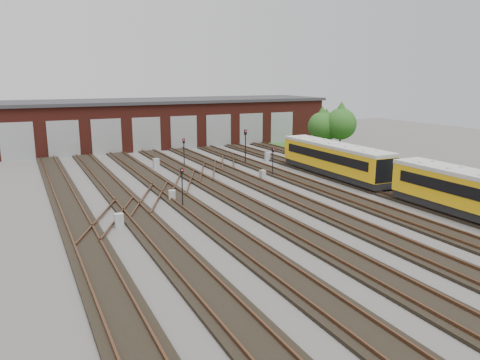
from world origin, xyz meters
name	(u,v)px	position (x,y,z in m)	size (l,w,h in m)	color
ground	(310,222)	(0.00, 0.00, 0.00)	(120.00, 120.00, 0.00)	#4C4A46
track_network	(303,218)	(-0.17, 0.59, 0.11)	(30.40, 70.00, 0.33)	black
maintenance_shed	(149,122)	(-0.01, 39.97, 3.20)	(51.00, 12.50, 6.35)	#551C15
grass_verge	(409,171)	(19.00, 10.00, 0.03)	(8.00, 55.00, 0.05)	#2A4E1A
signal_mast_0	(182,183)	(-6.48, 6.95, 1.89)	(0.24, 0.22, 2.97)	black
signal_mast_1	(184,149)	(-1.16, 21.94, 1.96)	(0.26, 0.24, 3.06)	black
signal_mast_2	(245,143)	(5.33, 20.35, 2.45)	(0.32, 0.30, 3.86)	black
signal_mast_3	(273,158)	(4.99, 13.74, 1.78)	(0.25, 0.23, 2.80)	black
relay_cabinet_0	(119,220)	(-11.64, 4.36, 0.46)	(0.55, 0.46, 0.91)	#A5A8AA
relay_cabinet_1	(156,163)	(-4.00, 22.78, 0.51)	(0.61, 0.51, 1.02)	#A5A8AA
relay_cabinet_2	(172,196)	(-6.59, 9.12, 0.43)	(0.51, 0.43, 0.86)	#A5A8AA
relay_cabinet_3	(263,175)	(3.50, 13.04, 0.44)	(0.52, 0.44, 0.87)	#A5A8AA
relay_cabinet_4	(267,157)	(8.71, 21.47, 0.47)	(0.57, 0.47, 0.94)	#A5A8AA
tree_0	(322,123)	(17.76, 23.72, 3.79)	(3.56, 3.56, 5.89)	#341F17
tree_1	(326,124)	(18.43, 23.78, 3.59)	(3.37, 3.37, 5.59)	#341F17
tree_2	(341,120)	(19.53, 22.26, 4.17)	(3.92, 3.92, 6.49)	#341F17
bush_1	(412,166)	(18.49, 9.17, 0.70)	(1.40, 1.40, 1.40)	#1E4C15
bush_2	(287,136)	(19.25, 34.55, 0.82)	(1.64, 1.64, 1.64)	#1E4C15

